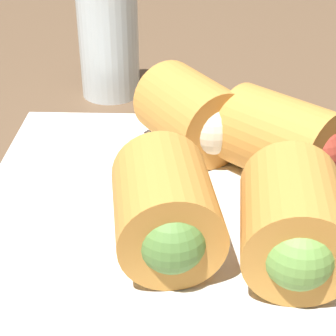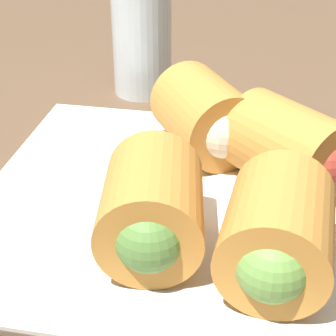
{
  "view_description": "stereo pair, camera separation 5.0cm",
  "coord_description": "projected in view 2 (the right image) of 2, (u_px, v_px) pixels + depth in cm",
  "views": [
    {
      "loc": [
        -35.05,
        0.93,
        26.48
      ],
      "look_at": [
        -1.93,
        2.09,
        6.01
      ],
      "focal_mm": 60.0,
      "sensor_mm": 36.0,
      "label": 1
    },
    {
      "loc": [
        -34.5,
        -4.05,
        26.48
      ],
      "look_at": [
        -1.93,
        2.09,
        6.01
      ],
      "focal_mm": 60.0,
      "sensor_mm": 36.0,
      "label": 2
    }
  ],
  "objects": [
    {
      "name": "roll_back_right",
      "position": [
        208.0,
        118.0,
        0.44
      ],
      "size": [
        10.03,
        9.57,
        6.27
      ],
      "color": "#C68438",
      "rests_on": "serving_plate"
    },
    {
      "name": "roll_front_right",
      "position": [
        293.0,
        150.0,
        0.4
      ],
      "size": [
        9.92,
        10.06,
        6.27
      ],
      "color": "#C68438",
      "rests_on": "serving_plate"
    },
    {
      "name": "drinking_glass",
      "position": [
        142.0,
        40.0,
        0.57
      ],
      "size": [
        6.04,
        6.04,
        11.15
      ],
      "color": "silver",
      "rests_on": "table_surface"
    },
    {
      "name": "roll_front_left",
      "position": [
        151.0,
        211.0,
        0.34
      ],
      "size": [
        9.38,
        7.4,
        6.27
      ],
      "color": "#C68438",
      "rests_on": "serving_plate"
    },
    {
      "name": "table_surface",
      "position": [
        200.0,
        213.0,
        0.43
      ],
      "size": [
        180.0,
        140.0,
        2.0
      ],
      "color": "brown",
      "rests_on": "ground"
    },
    {
      "name": "serving_plate",
      "position": [
        168.0,
        206.0,
        0.41
      ],
      "size": [
        27.07,
        26.85,
        1.5
      ],
      "color": "silver",
      "rests_on": "table_surface"
    },
    {
      "name": "roll_back_left",
      "position": [
        277.0,
        237.0,
        0.32
      ],
      "size": [
        9.2,
        6.85,
        6.27
      ],
      "color": "#C68438",
      "rests_on": "serving_plate"
    }
  ]
}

